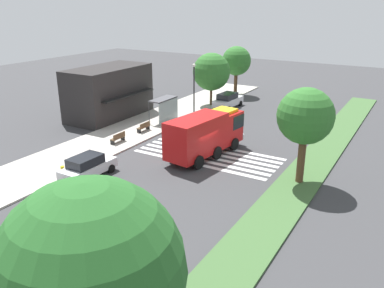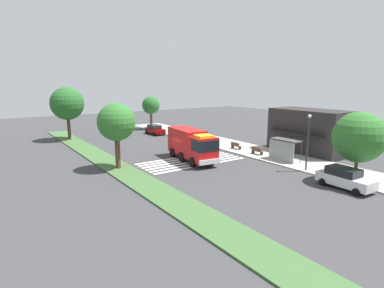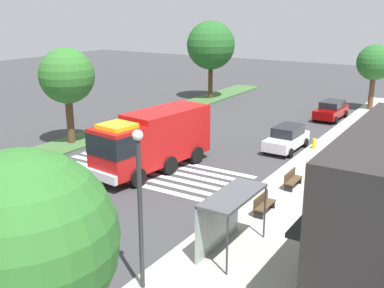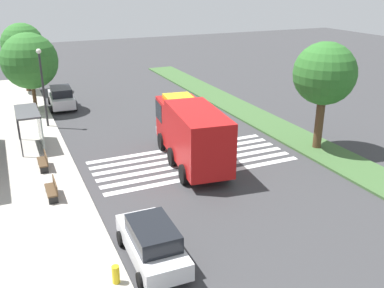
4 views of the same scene
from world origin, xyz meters
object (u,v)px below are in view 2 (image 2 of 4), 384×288
at_px(fire_truck, 192,144).
at_px(bus_stop_shelter, 283,146).
at_px(parked_car_east, 345,178).
at_px(sidewalk_tree_far_west, 151,106).
at_px(sidewalk_tree_center, 359,137).
at_px(fire_hydrant, 196,139).
at_px(parked_car_west, 155,129).
at_px(bench_west_of_shelter, 236,146).
at_px(bench_near_shelter, 257,151).
at_px(median_tree_far_west, 67,104).
at_px(street_lamp, 308,137).
at_px(parked_car_mid, 190,138).
at_px(median_tree_west, 116,123).

xyz_separation_m(fire_truck, bus_stop_shelter, (6.24, 8.37, -0.14)).
distance_m(parked_car_east, sidewalk_tree_far_west, 40.58).
relative_size(fire_truck, bus_stop_shelter, 2.46).
distance_m(fire_truck, sidewalk_tree_center, 17.03).
bearing_deg(sidewalk_tree_center, bus_stop_shelter, 175.04).
bearing_deg(sidewalk_tree_far_west, fire_hydrant, -1.83).
bearing_deg(parked_car_west, bench_west_of_shelter, 10.94).
bearing_deg(bench_near_shelter, fire_truck, -105.04).
xyz_separation_m(bus_stop_shelter, sidewalk_tree_center, (8.84, -0.77, 2.36)).
bearing_deg(fire_hydrant, fire_truck, -37.14).
height_order(parked_car_west, median_tree_far_west, median_tree_far_west).
relative_size(parked_car_west, bench_near_shelter, 2.90).
height_order(bus_stop_shelter, bench_west_of_shelter, bus_stop_shelter).
distance_m(parked_car_east, bench_west_of_shelter, 17.26).
bearing_deg(bench_near_shelter, sidewalk_tree_center, -3.23).
xyz_separation_m(bus_stop_shelter, street_lamp, (3.96, -1.17, 1.67)).
bearing_deg(street_lamp, sidewalk_tree_far_west, 179.35).
distance_m(fire_truck, parked_car_east, 16.31).
xyz_separation_m(parked_car_mid, bench_west_of_shelter, (6.85, 2.92, -0.28)).
bearing_deg(fire_truck, bus_stop_shelter, 60.44).
height_order(bus_stop_shelter, sidewalk_tree_far_west, sidewalk_tree_far_west).
height_order(parked_car_west, sidewalk_tree_far_west, sidewalk_tree_far_west).
relative_size(bus_stop_shelter, street_lamp, 0.61).
height_order(street_lamp, median_tree_far_west, median_tree_far_west).
bearing_deg(median_tree_west, bench_west_of_shelter, 90.41).
xyz_separation_m(fire_truck, sidewalk_tree_far_west, (-25.01, 7.60, 2.56)).
relative_size(street_lamp, median_tree_west, 0.84).
xyz_separation_m(bus_stop_shelter, bench_west_of_shelter, (-7.89, -0.04, -1.30)).
height_order(parked_car_mid, street_lamp, street_lamp).
xyz_separation_m(parked_car_east, fire_hydrant, (-24.73, 1.70, -0.44)).
relative_size(parked_car_west, median_tree_far_west, 0.57).
relative_size(sidewalk_tree_far_west, median_tree_far_west, 0.76).
relative_size(bench_near_shelter, sidewalk_tree_center, 0.25).
bearing_deg(bus_stop_shelter, parked_car_east, -18.02).
bearing_deg(parked_car_west, bus_stop_shelter, 8.19).
xyz_separation_m(bench_west_of_shelter, street_lamp, (11.85, -1.13, 2.97)).
xyz_separation_m(bench_near_shelter, street_lamp, (7.96, -1.13, 2.97)).
height_order(parked_car_west, median_tree_west, median_tree_west).
bearing_deg(parked_car_west, fire_truck, -13.95).
bearing_deg(street_lamp, sidewalk_tree_center, 4.68).
bearing_deg(median_tree_far_west, bench_near_shelter, 34.73).
xyz_separation_m(bench_west_of_shelter, sidewalk_tree_center, (16.73, -0.73, 3.66)).
distance_m(street_lamp, sidewalk_tree_center, 4.95).
bearing_deg(median_tree_west, parked_car_mid, 116.76).
relative_size(parked_car_east, median_tree_far_west, 0.58).
bearing_deg(parked_car_mid, parked_car_east, 1.12).
distance_m(bench_near_shelter, median_tree_far_west, 29.84).
distance_m(parked_car_east, bus_stop_shelter, 9.63).
distance_m(parked_car_mid, parked_car_east, 23.86).
height_order(parked_car_mid, sidewalk_tree_center, sidewalk_tree_center).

